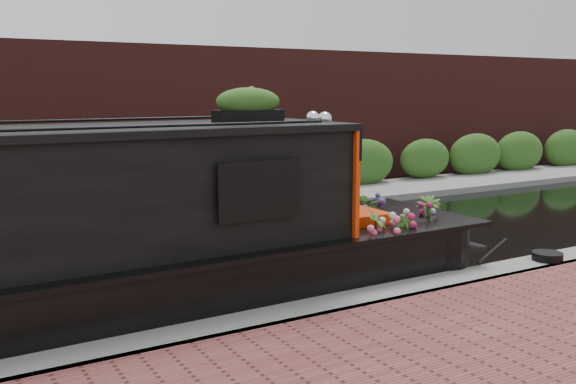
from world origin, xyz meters
TOP-DOWN VIEW (x-y plane):
  - ground at (0.00, 0.00)m, footprint 80.00×80.00m
  - near_bank_coping at (0.00, -3.30)m, footprint 40.00×0.60m
  - far_bank_path at (0.00, 4.20)m, footprint 40.00×2.40m
  - far_hedge at (0.00, 5.10)m, footprint 40.00×1.10m
  - far_brick_wall at (0.00, 7.20)m, footprint 40.00×1.00m
  - rope_fender at (3.03, -1.90)m, footprint 0.34×0.38m
  - coiled_mooring_rope at (3.71, -3.33)m, footprint 0.46×0.46m

SIDE VIEW (x-z plane):
  - ground at x=0.00m, z-range 0.00..0.00m
  - near_bank_coping at x=0.00m, z-range -0.25..0.25m
  - far_bank_path at x=0.00m, z-range -0.17..0.17m
  - far_hedge at x=0.00m, z-range -1.40..1.40m
  - far_brick_wall at x=0.00m, z-range -4.00..4.00m
  - rope_fender at x=3.03m, z-range 0.00..0.34m
  - coiled_mooring_rope at x=3.71m, z-range 0.25..0.37m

